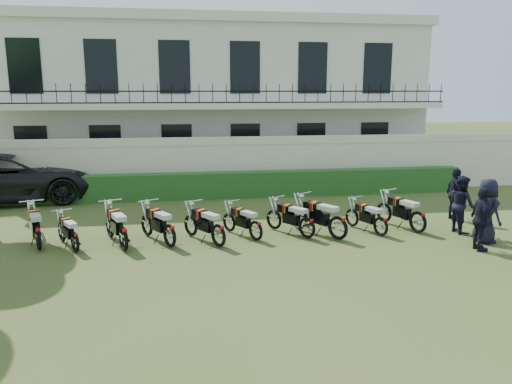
% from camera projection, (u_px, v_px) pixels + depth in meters
% --- Properties ---
extents(ground, '(100.00, 100.00, 0.00)m').
position_uv_depth(ground, '(238.00, 257.00, 12.60)').
color(ground, '#32461C').
rests_on(ground, ground).
extents(perimeter_wall, '(30.00, 0.35, 2.30)m').
position_uv_depth(perimeter_wall, '(215.00, 165.00, 20.11)').
color(perimeter_wall, '#EDE2C7').
rests_on(perimeter_wall, ground).
extents(hedge, '(18.00, 0.60, 1.00)m').
position_uv_depth(hedge, '(242.00, 184.00, 19.62)').
color(hedge, '#1B4D1D').
rests_on(hedge, ground).
extents(building, '(20.40, 9.60, 7.40)m').
position_uv_depth(building, '(206.00, 99.00, 25.38)').
color(building, silver).
rests_on(building, ground).
extents(motorcycle_0, '(0.88, 1.94, 1.10)m').
position_uv_depth(motorcycle_0, '(38.00, 232.00, 12.98)').
color(motorcycle_0, black).
rests_on(motorcycle_0, ground).
extents(motorcycle_1, '(0.90, 1.56, 0.94)m').
position_uv_depth(motorcycle_1, '(75.00, 237.00, 12.83)').
color(motorcycle_1, black).
rests_on(motorcycle_1, ground).
extents(motorcycle_2, '(0.93, 1.97, 1.13)m').
position_uv_depth(motorcycle_2, '(123.00, 233.00, 12.92)').
color(motorcycle_2, black).
rests_on(motorcycle_2, ground).
extents(motorcycle_3, '(1.06, 1.79, 1.09)m').
position_uv_depth(motorcycle_3, '(169.00, 230.00, 13.22)').
color(motorcycle_3, black).
rests_on(motorcycle_3, ground).
extents(motorcycle_4, '(1.11, 1.72, 1.07)m').
position_uv_depth(motorcycle_4, '(218.00, 230.00, 13.27)').
color(motorcycle_4, black).
rests_on(motorcycle_4, ground).
extents(motorcycle_5, '(1.01, 1.55, 0.97)m').
position_uv_depth(motorcycle_5, '(256.00, 226.00, 13.84)').
color(motorcycle_5, black).
rests_on(motorcycle_5, ground).
extents(motorcycle_6, '(1.17, 1.61, 1.04)m').
position_uv_depth(motorcycle_6, '(307.00, 223.00, 14.05)').
color(motorcycle_6, black).
rests_on(motorcycle_6, ground).
extents(motorcycle_7, '(1.30, 1.80, 1.16)m').
position_uv_depth(motorcycle_7, '(338.00, 222.00, 13.89)').
color(motorcycle_7, black).
rests_on(motorcycle_7, ground).
extents(motorcycle_8, '(0.82, 1.66, 0.96)m').
position_uv_depth(motorcycle_8, '(381.00, 222.00, 14.29)').
color(motorcycle_8, black).
rests_on(motorcycle_8, ground).
extents(motorcycle_9, '(0.91, 1.92, 1.10)m').
position_uv_depth(motorcycle_9, '(418.00, 217.00, 14.58)').
color(motorcycle_9, black).
rests_on(motorcycle_9, ground).
extents(suv, '(7.04, 4.27, 1.83)m').
position_uv_depth(suv, '(9.00, 178.00, 18.69)').
color(suv, black).
rests_on(suv, ground).
extents(officer_2, '(0.54, 1.03, 1.68)m').
position_uv_depth(officer_2, '(481.00, 219.00, 12.98)').
color(officer_2, black).
rests_on(officer_2, ground).
extents(officer_3, '(0.71, 0.96, 1.79)m').
position_uv_depth(officer_3, '(487.00, 211.00, 13.67)').
color(officer_3, black).
rests_on(officer_3, ground).
extents(officer_4, '(0.67, 0.85, 1.70)m').
position_uv_depth(officer_4, '(462.00, 204.00, 14.69)').
color(officer_4, black).
rests_on(officer_4, ground).
extents(officer_5, '(0.48, 1.01, 1.69)m').
position_uv_depth(officer_5, '(455.00, 194.00, 16.10)').
color(officer_5, black).
rests_on(officer_5, ground).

